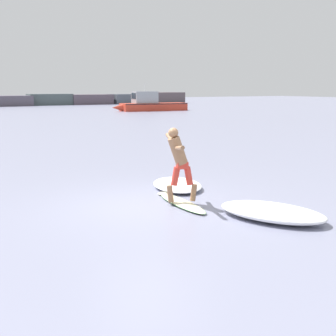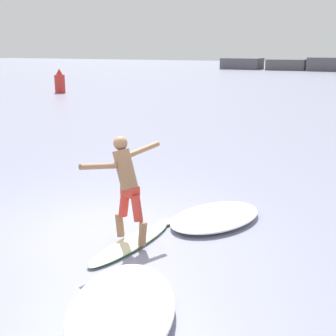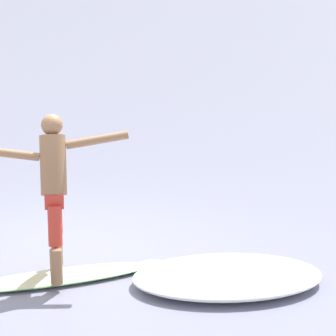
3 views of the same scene
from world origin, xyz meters
The scene contains 6 objects.
ground_plane centered at (0.00, 0.00, 0.00)m, with size 200.00×200.00×0.00m, color gray.
surfboard centered at (0.72, -0.35, 0.04)m, with size 0.66×2.34×0.22m.
surfer centered at (0.63, -0.37, 1.11)m, with size 0.86×1.59×1.74m.
channel_marker_buoy centered at (-17.43, 20.43, 0.76)m, with size 0.74×0.74×1.70m.
wave_foam_at_tail centered at (1.73, -2.33, 0.14)m, with size 2.08×2.64×0.29m.
wave_foam_at_nose centered at (1.59, 1.25, 0.10)m, with size 1.89×2.38×0.19m.
Camera 2 is at (4.44, -6.61, 3.21)m, focal length 50.00 mm.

